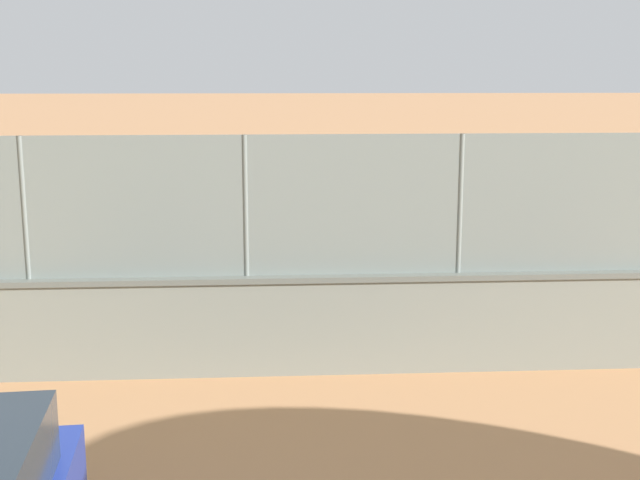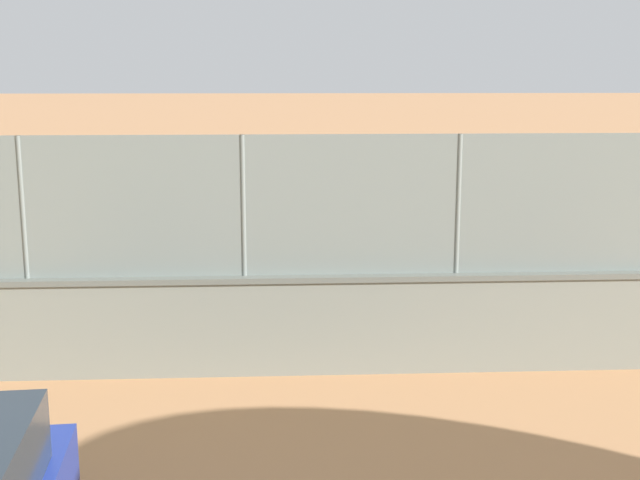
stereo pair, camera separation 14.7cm
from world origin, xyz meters
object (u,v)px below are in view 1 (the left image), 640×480
at_px(player_crossing_court, 69,275).
at_px(spare_ball_by_wall, 366,335).
at_px(courtside_bench, 174,319).
at_px(player_baseline_waiting, 475,214).

relative_size(player_crossing_court, spare_ball_by_wall, 9.25).
height_order(spare_ball_by_wall, courtside_bench, courtside_bench).
distance_m(player_crossing_court, spare_ball_by_wall, 5.01).
bearing_deg(player_baseline_waiting, spare_ball_by_wall, 63.83).
bearing_deg(courtside_bench, spare_ball_by_wall, -176.39).
relative_size(player_crossing_court, player_baseline_waiting, 1.06).
height_order(player_crossing_court, courtside_bench, player_crossing_court).
relative_size(player_crossing_court, courtside_bench, 1.02).
bearing_deg(spare_ball_by_wall, player_baseline_waiting, -116.17).
bearing_deg(player_crossing_court, courtside_bench, 153.20).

